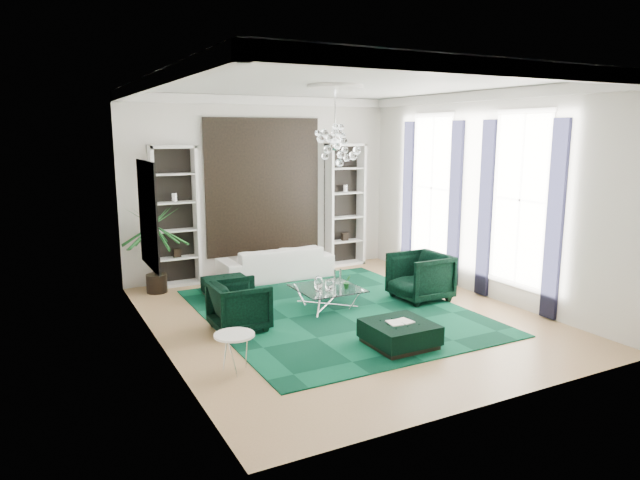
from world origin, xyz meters
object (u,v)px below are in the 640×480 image
armchair_right (420,277)px  ottoman_side (227,288)px  sofa (276,263)px  armchair_left (239,306)px  ottoman_front (399,334)px  side_table (235,353)px  palm (154,238)px  coffee_table (327,298)px

armchair_right → ottoman_side: armchair_right is taller
sofa → armchair_right: armchair_right is taller
sofa → armchair_right: (1.75, -2.65, 0.09)m
armchair_left → ottoman_front: armchair_left is taller
armchair_left → ottoman_front: size_ratio=0.94×
armchair_right → side_table: armchair_right is taller
ottoman_front → palm: 5.23m
side_table → sofa: bearing=60.5°
sofa → coffee_table: (0.00, -2.30, -0.16)m
armchair_right → ottoman_front: 2.45m
sofa → palm: 2.56m
ottoman_side → palm: bearing=139.2°
armchair_left → ottoman_side: (0.40, 1.80, -0.21)m
coffee_table → armchair_left: bearing=-168.7°
armchair_right → palm: size_ratio=0.45×
ottoman_side → palm: palm is taller
side_table → ottoman_front: bearing=-5.9°
armchair_right → side_table: (-4.10, -1.50, -0.19)m
sofa → palm: (-2.45, 0.10, 0.73)m
ottoman_front → side_table: bearing=174.1°
armchair_left → ottoman_front: 2.52m
armchair_right → ottoman_side: bearing=-120.1°
armchair_left → coffee_table: armchair_left is taller
side_table → palm: bearing=91.3°
armchair_left → armchair_right: size_ratio=0.88×
sofa → coffee_table: size_ratio=2.19×
ottoman_front → side_table: (-2.40, 0.25, 0.07)m
palm → side_table: bearing=-88.7°
armchair_left → palm: size_ratio=0.39×
armchair_right → ottoman_front: bearing=-44.2°
sofa → side_table: (-2.35, -4.15, -0.09)m
armchair_left → armchair_right: (3.50, 0.00, 0.05)m
ottoman_front → side_table: 2.41m
sofa → ottoman_side: bearing=32.2°
ottoman_front → ottoman_side: bearing=111.5°
ottoman_side → sofa: bearing=32.2°
ottoman_side → armchair_right: bearing=-30.1°
armchair_right → ottoman_side: size_ratio=1.21×
armchair_left → side_table: (-0.60, -1.50, -0.14)m
coffee_table → palm: (-2.45, 2.40, 0.89)m
armchair_left → sofa: bearing=-33.4°
armchair_right → palm: bearing=-123.2°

